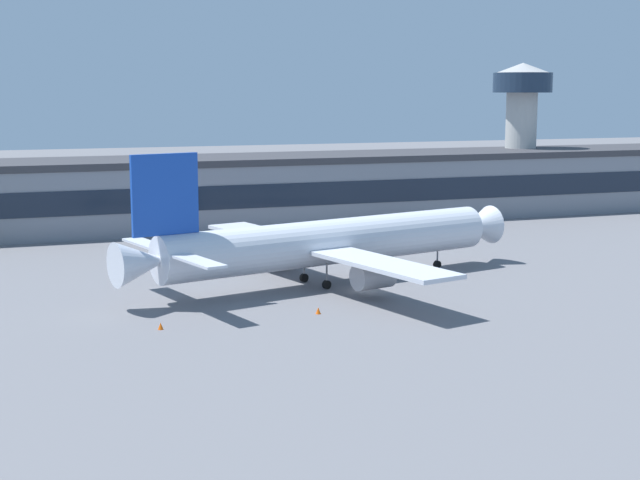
% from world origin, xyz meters
% --- Properties ---
extents(ground_plane, '(600.00, 600.00, 0.00)m').
position_xyz_m(ground_plane, '(0.00, 0.00, 0.00)').
color(ground_plane, slate).
extents(terminal_building, '(201.51, 19.20, 12.56)m').
position_xyz_m(terminal_building, '(0.00, 60.34, 6.30)').
color(terminal_building, gray).
rests_on(terminal_building, ground_plane).
extents(airliner, '(56.33, 48.30, 17.43)m').
position_xyz_m(airliner, '(-3.47, 5.40, 5.34)').
color(airliner, silver).
rests_on(airliner, ground_plane).
extents(control_tower, '(12.05, 12.05, 29.93)m').
position_xyz_m(control_tower, '(61.01, 64.13, 18.77)').
color(control_tower, '#B7B7B2').
rests_on(control_tower, ground_plane).
extents(baggage_tug, '(2.85, 3.99, 1.85)m').
position_xyz_m(baggage_tug, '(-8.40, 40.79, 1.09)').
color(baggage_tug, red).
rests_on(baggage_tug, ground_plane).
extents(belt_loader, '(6.51, 2.41, 1.95)m').
position_xyz_m(belt_loader, '(26.42, 41.03, 1.15)').
color(belt_loader, black).
rests_on(belt_loader, ground_plane).
extents(traffic_cone_0, '(0.57, 0.57, 0.72)m').
position_xyz_m(traffic_cone_0, '(-27.23, -10.30, 0.36)').
color(traffic_cone_0, '#F2590C').
rests_on(traffic_cone_0, ground_plane).
extents(traffic_cone_1, '(0.59, 0.59, 0.74)m').
position_xyz_m(traffic_cone_1, '(-9.63, -9.42, 0.37)').
color(traffic_cone_1, '#F2590C').
rests_on(traffic_cone_1, ground_plane).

